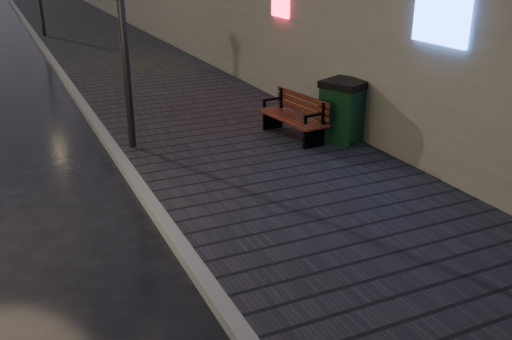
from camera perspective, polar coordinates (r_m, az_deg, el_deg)
The scene contains 4 objects.
sidewalk at distance 26.23m, azimuth -15.61°, elevation 12.64°, with size 4.60×58.00×0.15m, color black.
curb at distance 25.94m, azimuth -20.92°, elevation 11.93°, with size 0.20×58.00×0.15m, color slate.
bench at distance 11.63m, azimuth 3.96°, elevation 5.41°, with size 0.81×1.78×0.88m.
trash_bin at distance 11.51m, azimuth 8.80°, elevation 5.94°, with size 1.05×1.05×1.21m.
Camera 1 is at (-0.41, -4.60, 3.83)m, focal length 40.00 mm.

